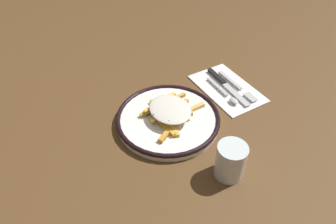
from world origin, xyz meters
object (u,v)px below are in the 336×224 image
(fork, at_px, (237,86))
(plate, at_px, (168,119))
(water_glass, at_px, (230,161))
(napkin, at_px, (227,88))
(knife, at_px, (224,83))
(spoon, at_px, (227,95))
(fries_heap, at_px, (170,112))

(fork, bearing_deg, plate, 5.33)
(water_glass, bearing_deg, napkin, -127.64)
(knife, bearing_deg, plate, 13.14)
(spoon, bearing_deg, knife, -118.75)
(fries_heap, xyz_separation_m, knife, (-0.23, -0.05, -0.02))
(fork, xyz_separation_m, knife, (0.03, -0.03, 0.00))
(spoon, height_order, water_glass, water_glass)
(plate, bearing_deg, fries_heap, -167.50)
(fork, bearing_deg, napkin, -23.52)
(plate, bearing_deg, napkin, -171.18)
(plate, distance_m, fork, 0.27)
(plate, height_order, spoon, plate)
(knife, bearing_deg, fork, 131.28)
(plate, height_order, water_glass, water_glass)
(napkin, distance_m, fork, 0.03)
(fries_heap, relative_size, knife, 0.87)
(plate, distance_m, spoon, 0.21)
(fork, xyz_separation_m, water_glass, (0.23, 0.25, 0.03))
(fries_heap, bearing_deg, fork, -174.85)
(plate, height_order, napkin, plate)
(plate, xyz_separation_m, spoon, (-0.21, -0.00, -0.00))
(fork, xyz_separation_m, spoon, (0.06, 0.02, 0.00))
(spoon, xyz_separation_m, water_glass, (0.17, 0.23, 0.03))
(knife, height_order, water_glass, water_glass)
(spoon, bearing_deg, fries_heap, 0.24)
(fries_heap, relative_size, spoon, 1.20)
(plate, xyz_separation_m, fries_heap, (-0.01, -0.00, 0.02))
(fork, bearing_deg, fries_heap, 5.15)
(water_glass, bearing_deg, fries_heap, -82.15)
(napkin, height_order, knife, knife)
(plate, relative_size, napkin, 1.24)
(fries_heap, height_order, fork, fries_heap)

